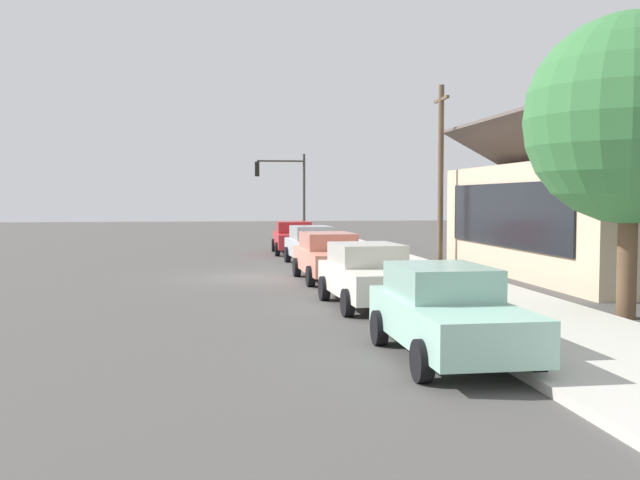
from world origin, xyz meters
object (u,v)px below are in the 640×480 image
Objects in this scene: car_silver at (313,245)px; car_ivory at (370,275)px; fire_hydrant_red at (439,292)px; car_cherry at (294,237)px; car_seafoam at (447,312)px; traffic_light_main at (285,185)px; car_coral at (330,256)px; shade_tree at (631,120)px; utility_pole_wooden at (441,170)px.

car_ivory is at bearing -3.38° from car_silver.
car_ivory is 6.41× the size of fire_hydrant_red.
car_cherry is at bearing -175.23° from fire_hydrant_red.
car_seafoam is 0.87× the size of traffic_light_main.
car_coral is 0.70× the size of shade_tree.
traffic_light_main is at bearing 177.35° from car_ivory.
car_seafoam is (23.88, 0.22, -0.00)m from car_cherry.
shade_tree is at bearing 71.06° from fire_hydrant_red.
fire_hydrant_red is (1.27, 1.45, -0.32)m from car_ivory.
shade_tree is at bearing 13.03° from traffic_light_main.
utility_pole_wooden reaches higher than car_silver.
car_coral and car_seafoam have the same top height.
car_silver is 13.04m from fire_hydrant_red.
car_cherry is at bearing -138.15° from utility_pole_wooden.
shade_tree is at bearing 17.55° from car_silver.
car_silver is at bearing 2.58° from car_cherry.
car_silver is 5.80m from car_coral.
car_cherry is at bearing 178.30° from car_silver.
car_seafoam is 28.15m from traffic_light_main.
traffic_light_main is 0.69× the size of utility_pole_wooden.
fire_hydrant_red is (-4.84, 1.37, -0.32)m from car_seafoam.
car_ivory is 22.08m from traffic_light_main.
traffic_light_main is at bearing 178.06° from car_silver.
utility_pole_wooden reaches higher than shade_tree.
car_coral is at bearing 178.16° from car_ivory.
car_seafoam is at bearing -57.35° from shade_tree.
utility_pole_wooden is (6.24, 5.59, 3.11)m from car_cherry.
shade_tree reaches higher than car_silver.
shade_tree is (8.54, 5.61, 3.73)m from car_coral.
shade_tree is 14.20m from utility_pole_wooden.
car_seafoam is (17.79, 0.06, 0.00)m from car_silver.
shade_tree is (-3.45, 5.39, 3.74)m from car_seafoam.
car_silver is at bearing -159.19° from shade_tree.
traffic_light_main reaches higher than car_silver.
car_cherry is at bearing 177.69° from car_coral.
car_seafoam is 6.41× the size of fire_hydrant_red.
shade_tree is at bearing 16.39° from car_cherry.
traffic_light_main is at bearing 179.89° from car_seafoam.
car_silver is 6.26m from utility_pole_wooden.
car_seafoam reaches higher than fire_hydrant_red.
traffic_light_main reaches higher than car_ivory.
car_silver is at bearing 176.68° from car_ivory.
utility_pole_wooden is at bearing 28.60° from traffic_light_main.
utility_pole_wooden is (-14.19, -0.02, -0.62)m from shade_tree.
fire_hydrant_red is (7.16, 1.59, -0.32)m from car_coral.
car_coral is (5.80, -0.16, 0.00)m from car_silver.
car_silver is 6.46× the size of fire_hydrant_red.
car_seafoam is 18.70m from utility_pole_wooden.
car_ivory is 7.14m from shade_tree.
car_silver is at bearing 176.06° from car_coral.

